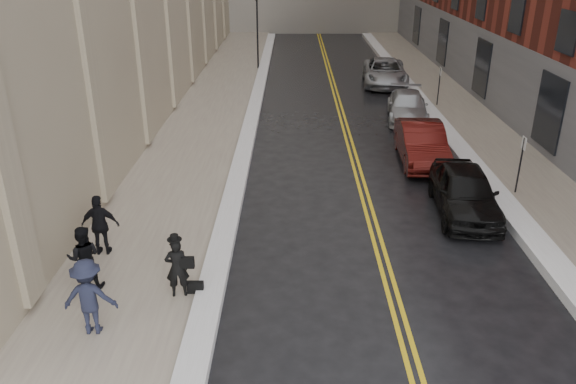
{
  "coord_description": "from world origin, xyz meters",
  "views": [
    {
      "loc": [
        -0.11,
        -10.49,
        8.29
      ],
      "look_at": [
        -0.24,
        4.65,
        1.6
      ],
      "focal_mm": 35.0,
      "sensor_mm": 36.0,
      "label": 1
    }
  ],
  "objects_px": {
    "car_maroon": "(421,143)",
    "car_silver_far": "(385,72)",
    "car_black": "(465,192)",
    "pedestrian_main": "(177,268)",
    "pedestrian_a": "(84,258)",
    "pedestrian_c": "(100,225)",
    "car_silver_near": "(407,106)",
    "pedestrian_b": "(89,297)"
  },
  "relations": [
    {
      "from": "car_silver_far",
      "to": "pedestrian_main",
      "type": "distance_m",
      "value": 25.59
    },
    {
      "from": "car_silver_far",
      "to": "pedestrian_c",
      "type": "height_order",
      "value": "pedestrian_c"
    },
    {
      "from": "car_silver_near",
      "to": "pedestrian_a",
      "type": "distance_m",
      "value": 19.39
    },
    {
      "from": "car_maroon",
      "to": "pedestrian_c",
      "type": "relative_size",
      "value": 2.7
    },
    {
      "from": "pedestrian_a",
      "to": "pedestrian_b",
      "type": "height_order",
      "value": "pedestrian_b"
    },
    {
      "from": "car_silver_near",
      "to": "pedestrian_a",
      "type": "xyz_separation_m",
      "value": [
        -11.18,
        -15.84,
        0.32
      ]
    },
    {
      "from": "pedestrian_main",
      "to": "pedestrian_a",
      "type": "xyz_separation_m",
      "value": [
        -2.43,
        0.35,
        0.07
      ]
    },
    {
      "from": "pedestrian_c",
      "to": "car_silver_far",
      "type": "bearing_deg",
      "value": -119.73
    },
    {
      "from": "car_black",
      "to": "pedestrian_b",
      "type": "bearing_deg",
      "value": -143.25
    },
    {
      "from": "pedestrian_a",
      "to": "pedestrian_c",
      "type": "distance_m",
      "value": 1.74
    },
    {
      "from": "pedestrian_a",
      "to": "car_silver_far",
      "type": "bearing_deg",
      "value": -124.85
    },
    {
      "from": "car_silver_near",
      "to": "car_silver_far",
      "type": "xyz_separation_m",
      "value": [
        0.01,
        7.85,
        0.11
      ]
    },
    {
      "from": "car_black",
      "to": "pedestrian_c",
      "type": "xyz_separation_m",
      "value": [
        -11.13,
        -3.01,
        0.26
      ]
    },
    {
      "from": "pedestrian_main",
      "to": "pedestrian_a",
      "type": "distance_m",
      "value": 2.45
    },
    {
      "from": "pedestrian_c",
      "to": "car_maroon",
      "type": "bearing_deg",
      "value": -145.92
    },
    {
      "from": "car_maroon",
      "to": "car_silver_near",
      "type": "height_order",
      "value": "car_maroon"
    },
    {
      "from": "car_maroon",
      "to": "car_black",
      "type": "bearing_deg",
      "value": -82.76
    },
    {
      "from": "pedestrian_b",
      "to": "car_silver_far",
      "type": "bearing_deg",
      "value": -114.36
    },
    {
      "from": "pedestrian_a",
      "to": "car_black",
      "type": "bearing_deg",
      "value": -166.21
    },
    {
      "from": "pedestrian_a",
      "to": "pedestrian_c",
      "type": "xyz_separation_m",
      "value": [
        -0.13,
        1.74,
        0.03
      ]
    },
    {
      "from": "car_black",
      "to": "pedestrian_main",
      "type": "distance_m",
      "value": 9.98
    },
    {
      "from": "pedestrian_c",
      "to": "car_black",
      "type": "bearing_deg",
      "value": -167.31
    },
    {
      "from": "car_black",
      "to": "car_silver_near",
      "type": "bearing_deg",
      "value": 93.25
    },
    {
      "from": "car_black",
      "to": "car_silver_near",
      "type": "distance_m",
      "value": 11.09
    },
    {
      "from": "pedestrian_b",
      "to": "pedestrian_a",
      "type": "bearing_deg",
      "value": -69.72
    },
    {
      "from": "pedestrian_a",
      "to": "pedestrian_c",
      "type": "bearing_deg",
      "value": -95.42
    },
    {
      "from": "car_maroon",
      "to": "car_silver_near",
      "type": "xyz_separation_m",
      "value": [
        0.58,
        6.15,
        -0.11
      ]
    },
    {
      "from": "car_silver_near",
      "to": "car_black",
      "type": "bearing_deg",
      "value": -83.58
    },
    {
      "from": "car_black",
      "to": "pedestrian_main",
      "type": "relative_size",
      "value": 2.94
    },
    {
      "from": "car_silver_near",
      "to": "pedestrian_b",
      "type": "height_order",
      "value": "pedestrian_b"
    },
    {
      "from": "pedestrian_main",
      "to": "pedestrian_a",
      "type": "relative_size",
      "value": 0.92
    },
    {
      "from": "car_black",
      "to": "car_maroon",
      "type": "bearing_deg",
      "value": 98.87
    },
    {
      "from": "car_maroon",
      "to": "car_silver_far",
      "type": "relative_size",
      "value": 0.84
    },
    {
      "from": "car_black",
      "to": "car_silver_far",
      "type": "bearing_deg",
      "value": 93.61
    },
    {
      "from": "pedestrian_a",
      "to": "pedestrian_c",
      "type": "height_order",
      "value": "pedestrian_c"
    },
    {
      "from": "pedestrian_b",
      "to": "pedestrian_c",
      "type": "bearing_deg",
      "value": -78.31
    },
    {
      "from": "car_maroon",
      "to": "car_silver_far",
      "type": "height_order",
      "value": "car_silver_far"
    },
    {
      "from": "car_silver_near",
      "to": "car_silver_far",
      "type": "distance_m",
      "value": 7.85
    },
    {
      "from": "pedestrian_c",
      "to": "pedestrian_a",
      "type": "bearing_deg",
      "value": 91.69
    },
    {
      "from": "car_maroon",
      "to": "pedestrian_b",
      "type": "xyz_separation_m",
      "value": [
        -9.85,
        -11.49,
        0.27
      ]
    },
    {
      "from": "car_maroon",
      "to": "pedestrian_main",
      "type": "relative_size",
      "value": 3.06
    },
    {
      "from": "pedestrian_main",
      "to": "car_black",
      "type": "bearing_deg",
      "value": -159.55
    }
  ]
}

